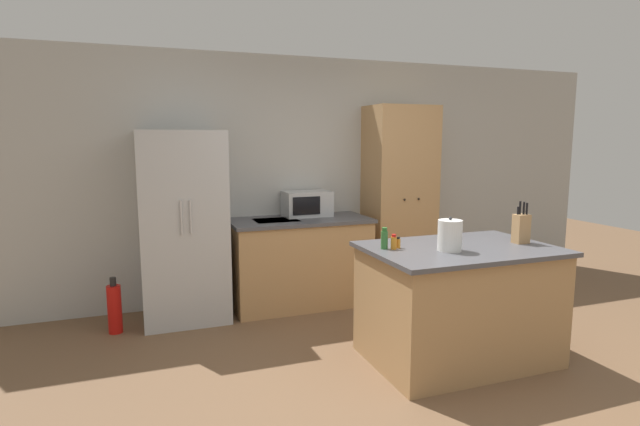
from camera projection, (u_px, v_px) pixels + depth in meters
ground_plane at (434, 381)px, 3.59m from camera, size 14.00×14.00×0.00m
wall_back at (321, 178)px, 5.56m from camera, size 7.20×0.06×2.60m
refrigerator at (183, 227)px, 4.74m from camera, size 0.79×0.72×1.81m
back_counter at (300, 261)px, 5.22m from camera, size 1.45×0.71×0.91m
pantry_cabinet at (399, 200)px, 5.61m from camera, size 0.72×0.54×2.09m
kitchen_island at (458, 303)px, 3.91m from camera, size 1.44×0.98×0.90m
microwave at (307, 204)px, 5.31m from camera, size 0.49×0.34×0.27m
knife_block at (521, 228)px, 3.96m from camera, size 0.11×0.09×0.34m
spice_bottle_tall_dark at (394, 242)px, 3.75m from camera, size 0.04×0.04×0.11m
spice_bottle_short_red at (384, 239)px, 3.76m from camera, size 0.05×0.05×0.16m
spice_bottle_amber_oil at (398, 243)px, 3.79m from camera, size 0.04×0.04×0.09m
kettle at (450, 235)px, 3.69m from camera, size 0.18×0.18×0.25m
fire_extinguisher at (115, 308)px, 4.46m from camera, size 0.12×0.12×0.51m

